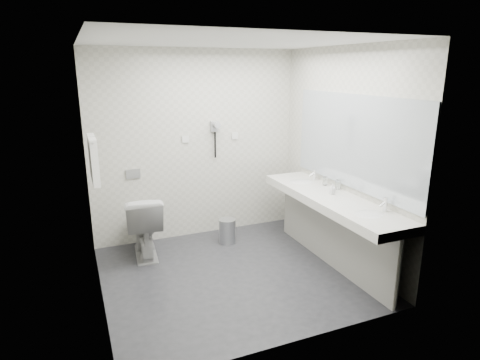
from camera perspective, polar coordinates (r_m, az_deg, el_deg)
name	(u,v)px	position (r m, az deg, el deg)	size (l,w,h in m)	color
floor	(233,274)	(4.74, -1.00, -12.98)	(2.80, 2.80, 0.00)	#26262A
ceiling	(232,41)	(4.18, -1.16, 18.79)	(2.80, 2.80, 0.00)	silver
wall_back	(196,146)	(5.49, -6.11, 4.79)	(2.80, 2.80, 0.00)	beige
wall_front	(295,203)	(3.16, 7.68, -3.20)	(2.80, 2.80, 0.00)	beige
wall_left	(91,180)	(4.01, -20.02, -0.03)	(2.60, 2.60, 0.00)	beige
wall_right	(343,156)	(4.97, 14.14, 3.28)	(2.60, 2.60, 0.00)	beige
vanity_counter	(331,200)	(4.77, 12.55, -2.73)	(0.55, 2.20, 0.10)	silver
vanity_panel	(330,234)	(4.93, 12.50, -7.40)	(0.03, 2.15, 0.75)	gray
vanity_post_near	(397,274)	(4.23, 21.10, -12.09)	(0.06, 0.06, 0.75)	silver
vanity_post_far	(289,207)	(5.76, 6.83, -3.75)	(0.06, 0.06, 0.75)	silver
mirror	(354,142)	(4.76, 15.58, 5.14)	(0.02, 2.20, 1.05)	#B2BCC6
basin_near	(369,215)	(4.27, 17.57, -4.72)	(0.40, 0.31, 0.05)	silver
basin_far	(301,183)	(5.27, 8.54, -0.37)	(0.40, 0.31, 0.05)	silver
faucet_near	(385,204)	(4.37, 19.63, -3.22)	(0.04, 0.04, 0.15)	silver
faucet_far	(315,174)	(5.35, 10.37, 0.78)	(0.04, 0.04, 0.15)	silver
soap_bottle_a	(332,190)	(4.79, 12.71, -1.36)	(0.05, 0.05, 0.11)	beige
soap_bottle_b	(333,188)	(4.89, 12.80, -1.09)	(0.07, 0.07, 0.10)	beige
glass_left	(338,185)	(5.01, 13.49, -0.63)	(0.06, 0.06, 0.11)	silver
glass_right	(325,181)	(5.15, 11.78, -0.14)	(0.06, 0.06, 0.10)	silver
toilet	(144,225)	(5.17, -13.31, -6.13)	(0.44, 0.77, 0.78)	silver
flush_plate	(133,174)	(5.37, -14.69, 0.84)	(0.18, 0.02, 0.12)	#B2B5BA
pedal_bin	(227,231)	(5.46, -1.79, -7.19)	(0.22, 0.22, 0.31)	#B2B5BA
bin_lid	(227,220)	(5.40, -1.81, -5.58)	(0.22, 0.22, 0.01)	#B2B5BA
towel_rail	(90,139)	(4.49, -20.14, 5.45)	(0.02, 0.02, 0.62)	silver
towel_near	(94,162)	(4.39, -19.65, 2.36)	(0.07, 0.24, 0.48)	white
towel_far	(93,157)	(4.66, -19.87, 3.07)	(0.07, 0.24, 0.48)	white
dryer_cradle	(215,126)	(5.50, -3.58, 7.50)	(0.10, 0.04, 0.14)	#96989C
dryer_barrel	(216,125)	(5.43, -3.34, 7.72)	(0.08, 0.08, 0.14)	#96989C
dryer_cord	(215,145)	(5.53, -3.49, 4.91)	(0.02, 0.02, 0.35)	black
switch_plate_a	(185,139)	(5.42, -7.63, 5.68)	(0.09, 0.02, 0.09)	silver
switch_plate_b	(235,136)	(5.64, -0.72, 6.19)	(0.09, 0.02, 0.09)	silver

